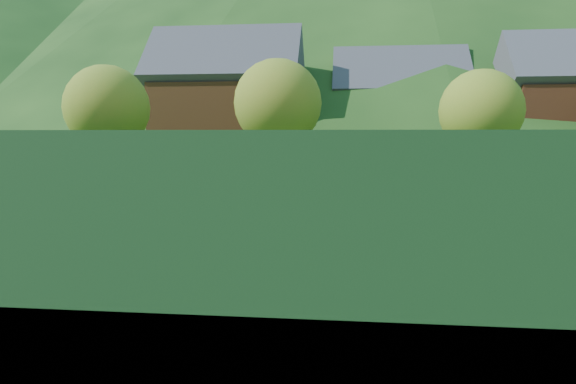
# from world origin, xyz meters

# --- Properties ---
(ground) EXTENTS (400.00, 400.00, 0.00)m
(ground) POSITION_xyz_m (0.00, 0.00, 0.00)
(ground) COLOR #2A4E18
(ground) RESTS_ON ground
(clay_court) EXTENTS (40.00, 24.00, 0.02)m
(clay_court) POSITION_xyz_m (0.00, 0.00, 0.01)
(clay_court) COLOR #C74A20
(clay_court) RESTS_ON ground
(coach) EXTENTS (0.77, 0.59, 1.88)m
(coach) POSITION_xyz_m (-4.75, -3.60, 0.96)
(coach) COLOR #18369D
(coach) RESTS_ON clay_court
(student_a) EXTENTS (0.64, 0.50, 1.28)m
(student_a) POSITION_xyz_m (1.65, 2.34, 0.66)
(student_a) COLOR #CF6712
(student_a) RESTS_ON clay_court
(student_b) EXTENTS (0.98, 0.45, 1.63)m
(student_b) POSITION_xyz_m (3.87, 1.88, 0.84)
(student_b) COLOR orange
(student_b) RESTS_ON clay_court
(student_c) EXTENTS (0.89, 0.71, 1.60)m
(student_c) POSITION_xyz_m (4.04, 2.61, 0.82)
(student_c) COLOR orange
(student_c) RESTS_ON clay_court
(tennis_ball_0) EXTENTS (0.07, 0.07, 0.07)m
(tennis_ball_0) POSITION_xyz_m (6.43, -4.32, 0.05)
(tennis_ball_0) COLOR #D1E225
(tennis_ball_0) RESTS_ON clay_court
(tennis_ball_2) EXTENTS (0.07, 0.07, 0.07)m
(tennis_ball_2) POSITION_xyz_m (2.28, -9.36, 0.05)
(tennis_ball_2) COLOR #D1E225
(tennis_ball_2) RESTS_ON clay_court
(tennis_ball_3) EXTENTS (0.07, 0.07, 0.07)m
(tennis_ball_3) POSITION_xyz_m (4.18, -3.63, 0.05)
(tennis_ball_3) COLOR #D1E225
(tennis_ball_3) RESTS_ON clay_court
(tennis_ball_4) EXTENTS (0.07, 0.07, 0.07)m
(tennis_ball_4) POSITION_xyz_m (3.90, -1.77, 0.05)
(tennis_ball_4) COLOR #D1E225
(tennis_ball_4) RESTS_ON clay_court
(tennis_ball_5) EXTENTS (0.07, 0.07, 0.07)m
(tennis_ball_5) POSITION_xyz_m (-9.18, -2.73, 0.05)
(tennis_ball_5) COLOR #D1E225
(tennis_ball_5) RESTS_ON clay_court
(tennis_ball_6) EXTENTS (0.07, 0.07, 0.07)m
(tennis_ball_6) POSITION_xyz_m (-0.04, -9.44, 0.05)
(tennis_ball_6) COLOR #D1E225
(tennis_ball_6) RESTS_ON clay_court
(tennis_ball_7) EXTENTS (0.07, 0.07, 0.07)m
(tennis_ball_7) POSITION_xyz_m (0.45, -9.32, 0.05)
(tennis_ball_7) COLOR #D1E225
(tennis_ball_7) RESTS_ON clay_court
(tennis_ball_8) EXTENTS (0.07, 0.07, 0.07)m
(tennis_ball_8) POSITION_xyz_m (-6.99, -1.67, 0.05)
(tennis_ball_8) COLOR #D1E225
(tennis_ball_8) RESTS_ON clay_court
(tennis_ball_9) EXTENTS (0.07, 0.07, 0.07)m
(tennis_ball_9) POSITION_xyz_m (-2.14, -2.40, 0.05)
(tennis_ball_9) COLOR #D1E225
(tennis_ball_9) RESTS_ON clay_court
(tennis_ball_11) EXTENTS (0.07, 0.07, 0.07)m
(tennis_ball_11) POSITION_xyz_m (-0.79, -5.01, 0.05)
(tennis_ball_11) COLOR #D1E225
(tennis_ball_11) RESTS_ON clay_court
(tennis_ball_12) EXTENTS (0.07, 0.07, 0.07)m
(tennis_ball_12) POSITION_xyz_m (2.01, -4.70, 0.05)
(tennis_ball_12) COLOR #D1E225
(tennis_ball_12) RESTS_ON clay_court
(tennis_ball_13) EXTENTS (0.07, 0.07, 0.07)m
(tennis_ball_13) POSITION_xyz_m (5.80, -4.43, 0.05)
(tennis_ball_13) COLOR #D1E225
(tennis_ball_13) RESTS_ON clay_court
(tennis_ball_14) EXTENTS (0.07, 0.07, 0.07)m
(tennis_ball_14) POSITION_xyz_m (3.27, -0.96, 0.05)
(tennis_ball_14) COLOR #D1E225
(tennis_ball_14) RESTS_ON clay_court
(tennis_ball_16) EXTENTS (0.07, 0.07, 0.07)m
(tennis_ball_16) POSITION_xyz_m (0.19, -6.43, 0.05)
(tennis_ball_16) COLOR #D1E225
(tennis_ball_16) RESTS_ON clay_court
(tennis_ball_17) EXTENTS (0.07, 0.07, 0.07)m
(tennis_ball_17) POSITION_xyz_m (0.86, -5.24, 0.05)
(tennis_ball_17) COLOR #D1E225
(tennis_ball_17) RESTS_ON clay_court
(tennis_ball_18) EXTENTS (0.07, 0.07, 0.07)m
(tennis_ball_18) POSITION_xyz_m (-5.17, -3.81, 0.05)
(tennis_ball_18) COLOR #D1E225
(tennis_ball_18) RESTS_ON clay_court
(tennis_ball_19) EXTENTS (0.07, 0.07, 0.07)m
(tennis_ball_19) POSITION_xyz_m (-5.85, -3.85, 0.05)
(tennis_ball_19) COLOR #D1E225
(tennis_ball_19) RESTS_ON clay_court
(tennis_ball_21) EXTENTS (0.07, 0.07, 0.07)m
(tennis_ball_21) POSITION_xyz_m (1.13, -4.77, 0.05)
(tennis_ball_21) COLOR #D1E225
(tennis_ball_21) RESTS_ON clay_court
(tennis_ball_22) EXTENTS (0.07, 0.07, 0.07)m
(tennis_ball_22) POSITION_xyz_m (-0.97, -4.50, 0.05)
(tennis_ball_22) COLOR #D1E225
(tennis_ball_22) RESTS_ON clay_court
(tennis_ball_24) EXTENTS (0.07, 0.07, 0.07)m
(tennis_ball_24) POSITION_xyz_m (-2.37, -6.68, 0.05)
(tennis_ball_24) COLOR #D1E225
(tennis_ball_24) RESTS_ON clay_court
(court_lines) EXTENTS (23.83, 11.03, 0.00)m
(court_lines) POSITION_xyz_m (0.00, 0.00, 0.02)
(court_lines) COLOR silver
(court_lines) RESTS_ON clay_court
(tennis_net) EXTENTS (0.10, 12.07, 1.10)m
(tennis_net) POSITION_xyz_m (0.00, 0.00, 0.52)
(tennis_net) COLOR black
(tennis_net) RESTS_ON clay_court
(perimeter_fence) EXTENTS (40.40, 24.24, 3.00)m
(perimeter_fence) POSITION_xyz_m (0.00, 0.00, 1.27)
(perimeter_fence) COLOR black
(perimeter_fence) RESTS_ON clay_court
(ball_hopper) EXTENTS (0.57, 0.57, 1.00)m
(ball_hopper) POSITION_xyz_m (-5.61, -4.89, 0.77)
(ball_hopper) COLOR black
(ball_hopper) RESTS_ON clay_court
(chalet_left) EXTENTS (13.80, 9.93, 12.92)m
(chalet_left) POSITION_xyz_m (-10.00, 30.00, 5.65)
(chalet_left) COLOR beige
(chalet_left) RESTS_ON ground
(chalet_mid) EXTENTS (12.65, 8.82, 11.45)m
(chalet_mid) POSITION_xyz_m (6.00, 34.00, 4.99)
(chalet_mid) COLOR beige
(chalet_mid) RESTS_ON ground
(chalet_right) EXTENTS (11.50, 8.82, 11.91)m
(chalet_right) POSITION_xyz_m (20.00, 30.00, 5.26)
(chalet_right) COLOR beige
(chalet_right) RESTS_ON ground
(tree_a) EXTENTS (6.00, 6.00, 7.88)m
(tree_a) POSITION_xyz_m (-16.00, 18.00, 4.87)
(tree_a) COLOR #3F2919
(tree_a) RESTS_ON ground
(tree_b) EXTENTS (6.40, 6.40, 8.40)m
(tree_b) POSITION_xyz_m (-4.00, 20.00, 5.19)
(tree_b) COLOR #402719
(tree_b) RESTS_ON ground
(tree_c) EXTENTS (5.60, 5.60, 7.35)m
(tree_c) POSITION_xyz_m (10.00, 19.00, 4.54)
(tree_c) COLOR #3D2718
(tree_c) RESTS_ON ground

